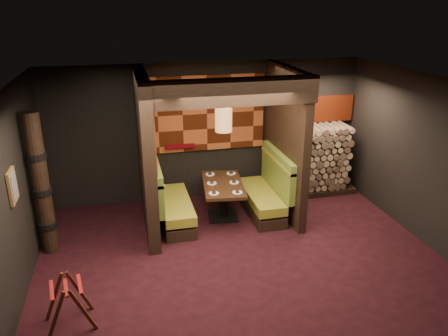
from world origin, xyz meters
The scene contains 23 objects.
floor centered at (0.00, 0.00, -0.01)m, with size 6.50×5.50×0.02m, color black.
ceiling centered at (0.00, 0.00, 2.86)m, with size 6.50×5.50×0.02m, color black.
wall_back centered at (0.00, 2.76, 1.43)m, with size 6.50×0.02×2.85m, color black.
wall_front centered at (0.00, -2.76, 1.43)m, with size 6.50×0.02×2.85m, color black.
wall_left centered at (-3.26, 0.00, 1.43)m, with size 0.02×5.50×2.85m, color black.
wall_right centered at (3.26, 0.00, 1.43)m, with size 0.02×5.50×2.85m, color black.
partition_left centered at (-1.35, 1.65, 1.43)m, with size 0.20×2.20×2.85m, color black.
partition_right centered at (1.30, 1.70, 1.43)m, with size 0.15×2.10×2.85m, color black.
header_beam centered at (-0.02, 0.70, 2.63)m, with size 2.85×0.18×0.44m, color black.
tapa_back_panel centered at (-0.02, 2.71, 1.82)m, with size 2.40×0.06×1.55m, color #AC5127.
tapa_side_panel centered at (-1.23, 1.82, 1.85)m, with size 0.04×1.85×1.45m, color #AC5127.
lacquer_shelf centered at (-0.60, 2.65, 1.18)m, with size 0.60×0.12×0.07m, color #5F0510.
booth_bench_left centered at (-0.96, 1.65, 0.40)m, with size 0.68×1.60×1.14m.
booth_bench_right centered at (0.93, 1.65, 0.40)m, with size 0.68×1.60×1.14m.
dining_table centered at (0.06, 1.62, 0.48)m, with size 0.90×1.44×0.72m.
place_settings centered at (0.06, 1.62, 0.73)m, with size 0.72×1.16×0.03m.
pendant_lamp centered at (0.06, 1.57, 1.98)m, with size 0.31×0.31×1.10m.
framed_picture centered at (-3.22, 0.10, 1.62)m, with size 0.05×0.36×0.46m.
luggage_rack centered at (-2.57, -0.87, 0.36)m, with size 0.72×0.56×0.71m.
totem_column centered at (-3.05, 1.10, 1.19)m, with size 0.31×0.31×2.40m.
firewood_stack centered at (2.29, 2.35, 0.75)m, with size 1.73×0.70×1.50m.
mosaic_header centered at (2.29, 2.68, 1.78)m, with size 1.83×0.10×0.56m, color maroon.
bay_front_post centered at (1.39, 1.96, 1.43)m, with size 0.08×0.08×2.85m, color black.
Camera 1 is at (-1.70, -5.81, 3.94)m, focal length 35.00 mm.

